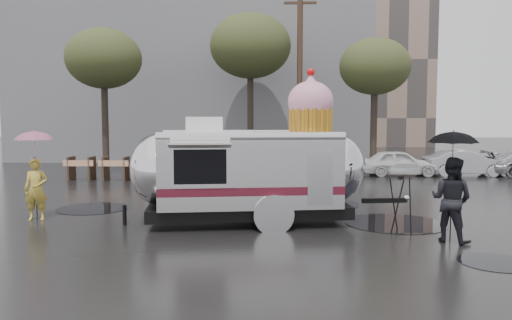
{
  "coord_description": "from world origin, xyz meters",
  "views": [
    {
      "loc": [
        1.22,
        -11.08,
        2.64
      ],
      "look_at": [
        0.77,
        1.44,
        1.59
      ],
      "focal_mm": 35.0,
      "sensor_mm": 36.0,
      "label": 1
    }
  ],
  "objects_px": {
    "person_left": "(36,189)",
    "tripod": "(401,200)",
    "person_right": "(451,200)",
    "airstream_trailer": "(252,168)"
  },
  "relations": [
    {
      "from": "person_left",
      "to": "tripod",
      "type": "height_order",
      "value": "person_left"
    },
    {
      "from": "person_right",
      "to": "tripod",
      "type": "distance_m",
      "value": 1.21
    },
    {
      "from": "person_left",
      "to": "person_right",
      "type": "height_order",
      "value": "person_right"
    },
    {
      "from": "airstream_trailer",
      "to": "tripod",
      "type": "xyz_separation_m",
      "value": [
        3.49,
        -1.02,
        -0.64
      ]
    },
    {
      "from": "person_left",
      "to": "person_right",
      "type": "bearing_deg",
      "value": -22.02
    },
    {
      "from": "airstream_trailer",
      "to": "person_left",
      "type": "bearing_deg",
      "value": 171.16
    },
    {
      "from": "person_right",
      "to": "airstream_trailer",
      "type": "bearing_deg",
      "value": 17.82
    },
    {
      "from": "person_left",
      "to": "airstream_trailer",
      "type": "bearing_deg",
      "value": -11.77
    },
    {
      "from": "person_right",
      "to": "person_left",
      "type": "bearing_deg",
      "value": 30.01
    },
    {
      "from": "tripod",
      "to": "person_left",
      "type": "bearing_deg",
      "value": 174.23
    }
  ]
}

